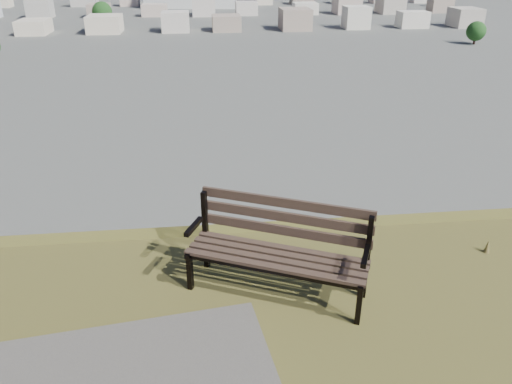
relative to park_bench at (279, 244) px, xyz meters
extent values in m
cube|color=#433226|center=(-0.13, -0.28, -0.10)|extent=(1.84, 0.90, 0.04)
cube|color=#433226|center=(-0.07, -0.16, -0.10)|extent=(1.84, 0.90, 0.04)
cube|color=#433226|center=(-0.02, -0.04, -0.10)|extent=(1.84, 0.90, 0.04)
cube|color=#433226|center=(0.03, 0.08, -0.10)|extent=(1.84, 0.90, 0.04)
cube|color=#433226|center=(0.07, 0.16, 0.08)|extent=(1.81, 0.85, 0.11)
cube|color=#433226|center=(0.08, 0.18, 0.23)|extent=(1.81, 0.85, 0.11)
cube|color=#433226|center=(0.09, 0.21, 0.39)|extent=(1.81, 0.85, 0.11)
cube|color=black|center=(-1.00, 0.09, -0.34)|extent=(0.08, 0.08, 0.48)
cube|color=black|center=(-0.80, 0.52, -0.08)|extent=(0.08, 0.08, 1.01)
cube|color=black|center=(-0.91, 0.29, -0.13)|extent=(0.28, 0.52, 0.05)
cube|color=black|center=(-0.93, 0.24, 0.14)|extent=(0.21, 0.38, 0.05)
cube|color=black|center=(0.72, -0.69, -0.34)|extent=(0.08, 0.08, 0.48)
cube|color=black|center=(0.92, -0.27, -0.08)|extent=(0.08, 0.08, 1.01)
cube|color=black|center=(0.81, -0.49, -0.13)|extent=(0.28, 0.52, 0.05)
cube|color=black|center=(0.79, -0.54, 0.14)|extent=(0.21, 0.38, 0.05)
cube|color=black|center=(-0.13, -0.29, -0.15)|extent=(1.82, 0.86, 0.04)
cube|color=black|center=(0.04, 0.09, -0.15)|extent=(1.82, 0.86, 0.04)
cone|color=brown|center=(2.76, 0.44, -0.49)|extent=(0.08, 0.08, 0.18)
cube|color=silver|center=(-3.67, 287.65, -22.89)|extent=(50.34, 25.38, 5.39)
cube|color=beige|center=(-59.64, 197.24, -22.08)|extent=(11.00, 11.00, 7.00)
cube|color=#B2A798|center=(-35.64, 197.24, -22.08)|extent=(11.00, 11.00, 7.00)
cube|color=#C6AD9D|center=(-11.64, 197.24, -22.08)|extent=(11.00, 11.00, 7.00)
cube|color=silver|center=(12.36, 197.24, -22.08)|extent=(11.00, 11.00, 7.00)
cube|color=beige|center=(36.36, 197.24, -22.08)|extent=(11.00, 11.00, 7.00)
cube|color=gray|center=(60.36, 197.24, -22.08)|extent=(11.00, 11.00, 7.00)
cube|color=beige|center=(84.36, 197.24, -22.08)|extent=(11.00, 11.00, 7.00)
cube|color=#B3ACA2|center=(108.36, 197.24, -22.08)|extent=(11.00, 11.00, 7.00)
cube|color=#C6AD9D|center=(-71.64, 247.24, -22.08)|extent=(11.00, 11.00, 7.00)
cube|color=silver|center=(-47.64, 247.24, -22.08)|extent=(11.00, 11.00, 7.00)
cube|color=beige|center=(-23.64, 247.24, -22.08)|extent=(11.00, 11.00, 7.00)
cube|color=gray|center=(0.36, 247.24, -22.08)|extent=(11.00, 11.00, 7.00)
cube|color=beige|center=(24.36, 247.24, -22.08)|extent=(11.00, 11.00, 7.00)
cube|color=#B3ACA2|center=(48.36, 247.24, -22.08)|extent=(11.00, 11.00, 7.00)
cube|color=beige|center=(72.36, 247.24, -22.08)|extent=(11.00, 11.00, 7.00)
cube|color=#B2A798|center=(96.36, 247.24, -22.08)|extent=(11.00, 11.00, 7.00)
cube|color=#C6AD9D|center=(120.36, 247.24, -22.08)|extent=(11.00, 11.00, 7.00)
cube|color=gray|center=(-83.64, 297.24, -22.08)|extent=(11.00, 11.00, 7.00)
cube|color=beige|center=(-59.64, 297.24, -22.08)|extent=(11.00, 11.00, 7.00)
cylinder|color=#35211A|center=(90.36, 157.24, -24.53)|extent=(0.80, 0.80, 2.10)
sphere|color=#133716|center=(90.36, 157.24, -21.38)|extent=(6.30, 6.30, 6.30)
cylinder|color=#35211A|center=(-39.64, 217.24, -24.23)|extent=(0.80, 0.80, 2.70)
sphere|color=#133716|center=(-39.64, 217.24, -20.18)|extent=(8.10, 8.10, 8.10)
cylinder|color=#35211A|center=(130.36, 277.24, -24.61)|extent=(0.80, 0.80, 1.95)
cylinder|color=#35211A|center=(40.36, 297.24, -24.53)|extent=(0.80, 0.80, 2.10)
camera|label=1|loc=(-0.77, -4.61, 2.91)|focal=35.00mm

